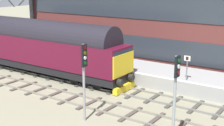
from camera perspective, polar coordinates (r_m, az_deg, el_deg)
name	(u,v)px	position (r m, az deg, el deg)	size (l,w,h in m)	color
ground_plane	(109,88)	(24.56, -0.54, -4.41)	(140.00, 140.00, 0.00)	gray
track_main	(109,88)	(24.54, -0.54, -4.29)	(2.50, 60.00, 0.15)	slate
track_adjacent_west	(80,101)	(22.03, -5.60, -6.56)	(2.50, 60.00, 0.15)	gray
station_platform	(134,71)	(27.31, 3.79, -1.42)	(4.00, 44.00, 1.01)	#9B9B9A
diesel_locomotive	(29,44)	(29.46, -14.18, 3.30)	(2.74, 19.89, 4.68)	black
signal_post_near	(175,90)	(15.48, 10.99, -4.65)	(0.44, 0.22, 4.52)	gray
signal_post_mid	(84,72)	(18.21, -4.89, -1.50)	(0.44, 0.22, 4.48)	gray
platform_number_sign	(187,64)	(23.36, 12.94, -0.16)	(0.10, 0.44, 1.77)	slate
waiting_passenger	(100,49)	(28.74, -2.10, 2.45)	(0.38, 0.51, 1.64)	#302940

